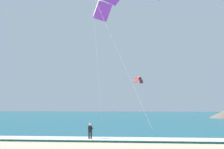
% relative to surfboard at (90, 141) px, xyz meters
% --- Properties ---
extents(sea, '(200.00, 120.00, 0.20)m').
position_rel_surfboard_xyz_m(sea, '(0.13, 59.47, 0.07)').
color(sea, '#146075').
rests_on(sea, ground).
extents(surf_foam, '(200.00, 2.56, 0.04)m').
position_rel_surfboard_xyz_m(surf_foam, '(0.13, 0.47, 0.19)').
color(surf_foam, white).
rests_on(surf_foam, sea).
extents(surfboard, '(0.57, 1.43, 0.09)m').
position_rel_surfboard_xyz_m(surfboard, '(0.00, 0.00, 0.00)').
color(surfboard, '#E04C38').
rests_on(surfboard, ground).
extents(kitesurfer, '(0.55, 0.55, 1.69)m').
position_rel_surfboard_xyz_m(kitesurfer, '(-0.00, 0.02, 0.91)').
color(kitesurfer, black).
rests_on(kitesurfer, ground).
extents(kite_distant, '(2.30, 4.56, 1.62)m').
position_rel_surfboard_xyz_m(kite_distant, '(4.78, 44.15, 10.00)').
color(kite_distant, red).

